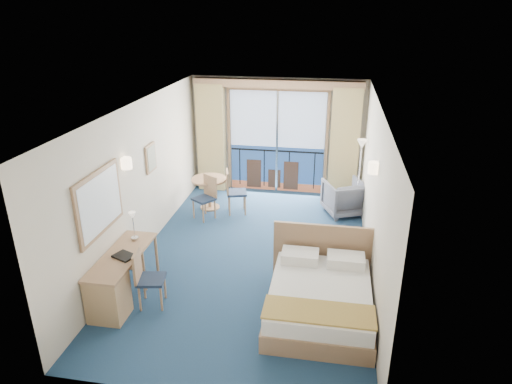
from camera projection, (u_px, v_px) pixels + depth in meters
name	position (u px, v px, depth m)	size (l,w,h in m)	color
floor	(253.00, 256.00, 8.21)	(6.50, 6.50, 0.00)	navy
room_walls	(253.00, 162.00, 7.53)	(4.04, 6.54, 2.72)	beige
balcony_door	(277.00, 145.00, 10.71)	(2.36, 0.03, 2.52)	navy
curtain_left	(211.00, 138.00, 10.77)	(0.65, 0.22, 2.55)	tan
curtain_right	(344.00, 144.00, 10.27)	(0.65, 0.22, 2.55)	tan
pelmet	(277.00, 84.00, 10.05)	(3.80, 0.25, 0.18)	#A37758
mirror	(100.00, 203.00, 6.56)	(0.05, 1.25, 0.95)	#A37758
wall_print	(151.00, 158.00, 8.32)	(0.04, 0.42, 0.52)	#A37758
sconce_left	(126.00, 163.00, 7.26)	(0.18, 0.18, 0.18)	#FFDEB2
sconce_right	(374.00, 168.00, 7.06)	(0.18, 0.18, 0.18)	#FFDEB2
bed	(320.00, 297.00, 6.58)	(1.60, 1.90, 1.01)	#A37758
nightstand	(354.00, 254.00, 7.68)	(0.44, 0.42, 0.58)	tan
phone	(358.00, 236.00, 7.58)	(0.19, 0.15, 0.08)	silver
armchair	(344.00, 197.00, 9.76)	(0.79, 0.81, 0.74)	#474C56
floor_lamp	(361.00, 158.00, 9.45)	(0.23, 0.23, 1.64)	silver
desk	(111.00, 289.00, 6.56)	(0.53, 1.54, 0.72)	#A37758
desk_chair	(145.00, 275.00, 6.69)	(0.46, 0.45, 0.91)	#1B2941
folder	(124.00, 256.00, 6.76)	(0.31, 0.23, 0.03)	black
desk_lamp	(133.00, 220.00, 7.14)	(0.12, 0.12, 0.46)	silver
round_table	(209.00, 186.00, 9.97)	(0.77, 0.77, 0.69)	#A37758
table_chair_a	(233.00, 189.00, 9.74)	(0.52, 0.51, 0.96)	#1B2941
table_chair_b	(207.00, 195.00, 9.53)	(0.55, 0.55, 0.92)	#1B2941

